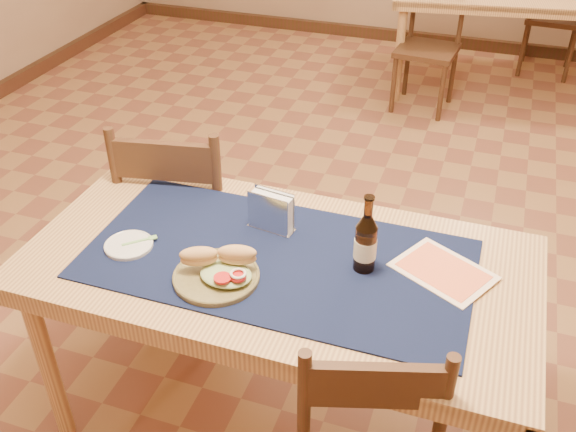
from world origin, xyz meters
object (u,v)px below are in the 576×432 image
(sandwich_plate, at_px, (219,271))
(napkin_holder, at_px, (271,212))
(main_table, at_px, (278,280))
(back_table, at_px, (512,2))
(chair_main_far, at_px, (185,216))
(beer_bottle, at_px, (366,243))

(sandwich_plate, relative_size, napkin_holder, 1.60)
(main_table, distance_m, back_table, 3.48)
(back_table, height_order, chair_main_far, chair_main_far)
(back_table, xyz_separation_m, chair_main_far, (-1.12, -2.99, -0.16))
(back_table, xyz_separation_m, napkin_holder, (-0.63, -3.29, 0.15))
(main_table, height_order, beer_bottle, beer_bottle)
(back_table, relative_size, sandwich_plate, 6.81)
(beer_bottle, bearing_deg, main_table, -171.51)
(chair_main_far, xyz_separation_m, beer_bottle, (0.83, -0.40, 0.35))
(chair_main_far, relative_size, sandwich_plate, 3.71)
(main_table, bearing_deg, sandwich_plate, -131.78)
(main_table, xyz_separation_m, napkin_holder, (-0.07, 0.14, 0.15))
(main_table, xyz_separation_m, back_table, (0.56, 3.43, 0.00))
(beer_bottle, bearing_deg, chair_main_far, 154.37)
(main_table, distance_m, beer_bottle, 0.33)
(back_table, bearing_deg, chair_main_far, -110.53)
(back_table, relative_size, beer_bottle, 6.87)
(main_table, xyz_separation_m, sandwich_plate, (-0.13, -0.15, 0.12))
(main_table, relative_size, chair_main_far, 1.65)
(chair_main_far, bearing_deg, napkin_holder, -30.92)
(main_table, bearing_deg, beer_bottle, 8.49)
(chair_main_far, distance_m, beer_bottle, 0.98)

